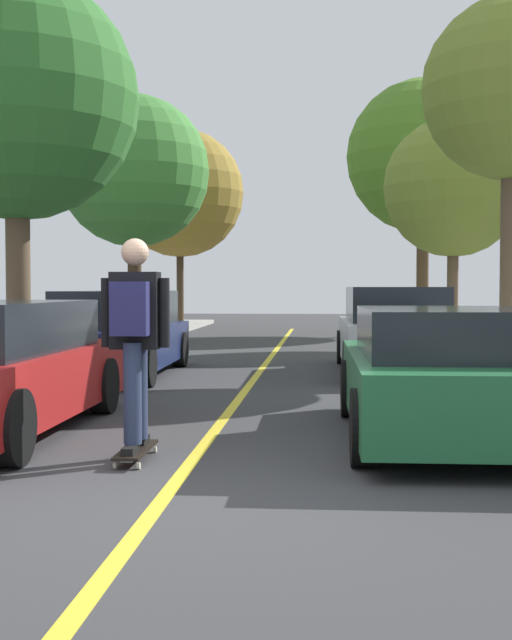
# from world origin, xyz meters

# --- Properties ---
(ground) EXTENTS (80.00, 80.00, 0.00)m
(ground) POSITION_xyz_m (0.00, 0.00, 0.00)
(ground) COLOR #353538
(center_line) EXTENTS (0.12, 39.20, 0.01)m
(center_line) POSITION_xyz_m (0.00, 4.00, 0.00)
(center_line) COLOR gold
(center_line) RESTS_ON ground
(parked_car_left_near) EXTENTS (1.87, 4.56, 1.40)m
(parked_car_left_near) POSITION_xyz_m (-2.30, 8.02, 0.69)
(parked_car_left_near) COLOR navy
(parked_car_left_near) RESTS_ON ground
(parked_car_right_nearest) EXTENTS (2.01, 4.03, 1.26)m
(parked_car_right_nearest) POSITION_xyz_m (2.30, 2.54, 0.63)
(parked_car_right_nearest) COLOR #1E5B33
(parked_car_right_nearest) RESTS_ON ground
(parked_car_right_near) EXTENTS (1.90, 4.58, 1.46)m
(parked_car_right_near) POSITION_xyz_m (2.30, 8.84, 0.71)
(parked_car_right_near) COLOR #B7B7BC
(parked_car_right_near) RESTS_ON ground
(street_tree_left_nearest) EXTENTS (4.16, 4.16, 6.62)m
(street_tree_left_nearest) POSITION_xyz_m (-4.11, 8.38, 4.66)
(street_tree_left_nearest) COLOR brown
(street_tree_left_nearest) RESTS_ON sidewalk_left
(street_tree_left_near) EXTENTS (4.16, 4.16, 6.59)m
(street_tree_left_near) POSITION_xyz_m (-4.11, 17.16, 4.63)
(street_tree_left_near) COLOR #3D2D1E
(street_tree_left_near) RESTS_ON sidewalk_left
(street_tree_left_far) EXTENTS (4.64, 4.64, 7.05)m
(street_tree_left_far) POSITION_xyz_m (-4.11, 24.47, 4.86)
(street_tree_left_far) COLOR #3D2D1E
(street_tree_left_far) RESTS_ON sidewalk_left
(street_tree_right_near) EXTENTS (3.26, 3.26, 5.29)m
(street_tree_right_near) POSITION_xyz_m (4.11, 14.37, 3.79)
(street_tree_right_near) COLOR brown
(street_tree_right_near) RESTS_ON sidewalk_right
(street_tree_right_far) EXTENTS (4.67, 4.67, 7.65)m
(street_tree_right_far) POSITION_xyz_m (4.11, 20.40, 5.44)
(street_tree_right_far) COLOR #4C3823
(street_tree_right_far) RESTS_ON sidewalk_right
(skateboard) EXTENTS (0.23, 0.84, 0.10)m
(skateboard) POSITION_xyz_m (-0.47, 1.35, 0.09)
(skateboard) COLOR black
(skateboard) RESTS_ON ground
(skateboarder) EXTENTS (0.58, 0.70, 1.76)m
(skateboarder) POSITION_xyz_m (-0.47, 1.32, 1.10)
(skateboarder) COLOR black
(skateboarder) RESTS_ON skateboard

